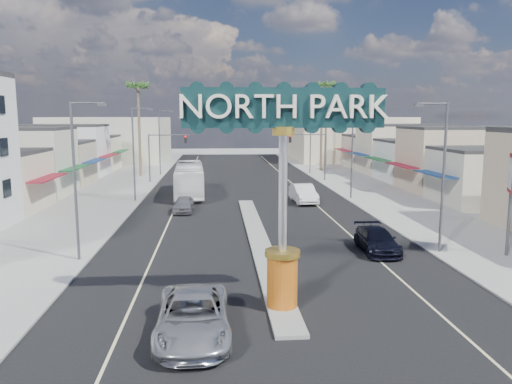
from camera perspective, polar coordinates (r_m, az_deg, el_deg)
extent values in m
plane|color=gray|center=(48.96, -1.28, -0.97)|extent=(160.00, 160.00, 0.00)
cube|color=black|center=(48.96, -1.28, -0.96)|extent=(20.00, 120.00, 0.01)
cube|color=gray|center=(33.31, 0.29, -5.42)|extent=(1.30, 30.00, 0.16)
cube|color=gray|center=(50.16, -17.47, -1.07)|extent=(8.00, 120.00, 0.12)
cube|color=gray|center=(51.65, 14.42, -0.67)|extent=(8.00, 120.00, 0.12)
cube|color=beige|center=(65.00, -23.67, 3.35)|extent=(12.00, 42.00, 6.00)
cube|color=#B7B29E|center=(66.97, 19.04, 3.74)|extent=(12.00, 42.00, 6.00)
cube|color=#B7B29E|center=(95.26, -16.29, 5.79)|extent=(20.00, 20.00, 8.00)
cube|color=beige|center=(96.51, 10.38, 6.03)|extent=(20.00, 20.00, 8.00)
cylinder|color=#AF530D|center=(21.52, 3.01, -10.11)|extent=(1.30, 1.30, 2.20)
cylinder|color=gold|center=(21.16, 3.04, -6.97)|extent=(1.50, 1.50, 0.25)
cylinder|color=#B7B7BC|center=(20.62, 3.10, -0.19)|extent=(0.36, 0.36, 4.80)
cylinder|color=gold|center=(20.39, 3.16, 6.98)|extent=(0.90, 0.90, 0.35)
cube|color=black|center=(20.38, 3.18, 9.58)|extent=(8.20, 0.50, 1.60)
cylinder|color=#47474C|center=(62.96, -12.10, 3.74)|extent=(0.18, 0.18, 6.00)
cylinder|color=#47474C|center=(62.50, -9.90, 6.43)|extent=(5.00, 0.12, 0.12)
cube|color=black|center=(62.37, -8.04, 6.01)|extent=(0.32, 0.32, 1.00)
sphere|color=red|center=(62.18, -8.06, 6.30)|extent=(0.22, 0.22, 0.22)
cylinder|color=#47474C|center=(63.90, 7.90, 3.92)|extent=(0.18, 0.18, 6.00)
cylinder|color=#47474C|center=(63.24, 5.73, 6.54)|extent=(5.00, 0.12, 0.12)
cube|color=black|center=(62.94, 3.92, 6.10)|extent=(0.32, 0.32, 1.00)
sphere|color=red|center=(62.74, 3.95, 6.38)|extent=(0.22, 0.22, 0.22)
cylinder|color=#47474C|center=(29.51, -19.99, 0.97)|extent=(0.16, 0.16, 9.00)
cylinder|color=#47474C|center=(29.06, -18.71, 9.63)|extent=(1.80, 0.10, 0.10)
cube|color=#47474C|center=(28.87, -17.14, 9.51)|extent=(0.50, 0.22, 0.15)
cylinder|color=#47474C|center=(48.97, -13.81, 4.09)|extent=(0.16, 0.16, 9.00)
cylinder|color=#47474C|center=(48.70, -12.94, 9.28)|extent=(1.80, 0.10, 0.10)
cube|color=#47474C|center=(48.59, -11.99, 9.20)|extent=(0.50, 0.22, 0.15)
cylinder|color=#47474C|center=(70.73, -10.97, 5.51)|extent=(0.16, 0.16, 9.00)
cylinder|color=#47474C|center=(70.55, -10.34, 9.10)|extent=(1.80, 0.10, 0.10)
cube|color=#47474C|center=(70.47, -9.68, 9.03)|extent=(0.50, 0.22, 0.15)
cylinder|color=#47474C|center=(31.40, 20.61, 1.37)|extent=(0.16, 0.16, 9.00)
cylinder|color=#47474C|center=(30.82, 19.51, 9.51)|extent=(1.80, 0.10, 0.10)
cube|color=#47474C|center=(30.50, 18.11, 9.40)|extent=(0.50, 0.22, 0.15)
cylinder|color=#47474C|center=(50.14, 10.92, 4.29)|extent=(0.16, 0.16, 9.00)
cylinder|color=#47474C|center=(49.77, 10.05, 9.35)|extent=(1.80, 0.10, 0.10)
cube|color=#47474C|center=(49.58, 9.14, 9.26)|extent=(0.50, 0.22, 0.15)
cylinder|color=#47474C|center=(71.54, 6.24, 5.65)|extent=(0.16, 0.16, 9.00)
cylinder|color=#47474C|center=(71.29, 5.58, 9.19)|extent=(1.80, 0.10, 0.10)
cube|color=#47474C|center=(71.15, 4.93, 9.12)|extent=(0.50, 0.22, 0.15)
cylinder|color=brown|center=(69.00, -13.18, 6.62)|extent=(0.36, 0.36, 12.00)
cylinder|color=brown|center=(75.89, 7.48, 6.55)|extent=(0.36, 0.36, 11.00)
cylinder|color=brown|center=(82.15, 8.00, 7.40)|extent=(0.36, 0.36, 13.00)
imported|color=#B3B4B8|center=(19.26, -7.22, -13.90)|extent=(2.82, 5.89, 1.62)
imported|color=black|center=(31.34, 13.64, -5.37)|extent=(2.17, 4.99, 1.43)
imported|color=slate|center=(43.33, -8.27, -1.39)|extent=(1.81, 4.12, 1.38)
imported|color=silver|center=(47.80, 5.42, -0.17)|extent=(2.15, 5.43, 1.76)
imported|color=white|center=(52.39, -7.63, 1.45)|extent=(3.36, 12.16, 3.35)
cylinder|color=#47474C|center=(32.48, 26.91, -3.30)|extent=(0.19, 0.19, 3.71)
cube|color=white|center=(32.03, 27.04, 1.92)|extent=(0.64, 1.36, 1.76)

